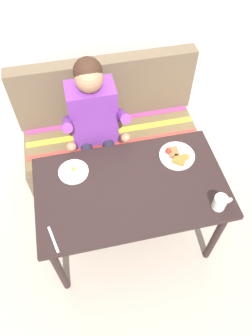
{
  "coord_description": "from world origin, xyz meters",
  "views": [
    {
      "loc": [
        -0.26,
        -1.05,
        2.41
      ],
      "look_at": [
        0.0,
        0.15,
        0.72
      ],
      "focal_mm": 34.17,
      "sensor_mm": 36.0,
      "label": 1
    }
  ],
  "objects": [
    {
      "name": "plate_breakfast",
      "position": [
        0.35,
        0.16,
        0.74
      ],
      "size": [
        0.24,
        0.24,
        0.05
      ],
      "color": "white",
      "rests_on": "table"
    },
    {
      "name": "couch",
      "position": [
        0.0,
        0.76,
        0.33
      ],
      "size": [
        1.44,
        0.56,
        1.0
      ],
      "color": "brown",
      "rests_on": "ground"
    },
    {
      "name": "table",
      "position": [
        0.0,
        0.0,
        0.65
      ],
      "size": [
        1.2,
        0.7,
        0.73
      ],
      "color": "black",
      "rests_on": "ground"
    },
    {
      "name": "fork",
      "position": [
        -0.51,
        -0.26,
        0.73
      ],
      "size": [
        0.05,
        0.17,
        0.0
      ],
      "primitive_type": "cube",
      "rotation": [
        0.0,
        0.0,
        0.24
      ],
      "color": "silver",
      "rests_on": "table"
    },
    {
      "name": "plate_eggs",
      "position": [
        -0.34,
        0.18,
        0.74
      ],
      "size": [
        0.19,
        0.19,
        0.04
      ],
      "color": "white",
      "rests_on": "table"
    },
    {
      "name": "coffee_mug",
      "position": [
        0.48,
        -0.25,
        0.78
      ],
      "size": [
        0.12,
        0.08,
        0.1
      ],
      "color": "white",
      "rests_on": "table"
    },
    {
      "name": "ground_plane",
      "position": [
        0.0,
        0.0,
        0.0
      ],
      "size": [
        8.0,
        8.0,
        0.0
      ],
      "primitive_type": "plane",
      "color": "#AA9B8E"
    },
    {
      "name": "person",
      "position": [
        -0.14,
        0.59,
        0.74
      ],
      "size": [
        0.45,
        0.61,
        1.21
      ],
      "color": "#6D2F90",
      "rests_on": "ground"
    }
  ]
}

